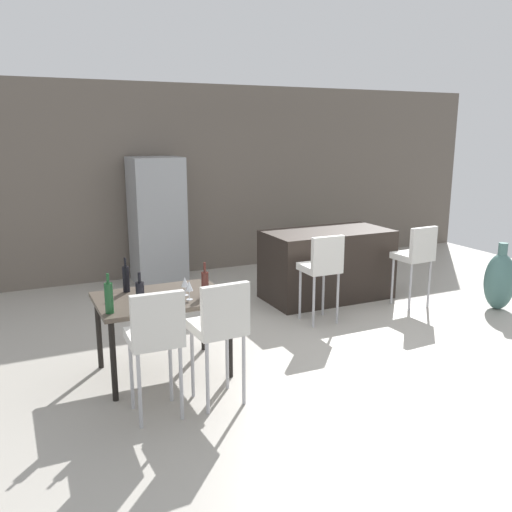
{
  "coord_description": "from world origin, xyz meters",
  "views": [
    {
      "loc": [
        -3.06,
        -4.99,
        2.2
      ],
      "look_at": [
        -0.59,
        0.26,
        0.85
      ],
      "focal_mm": 37.84,
      "sensor_mm": 36.0,
      "label": 1
    }
  ],
  "objects_px": {
    "bar_chair_left": "(322,265)",
    "dining_chair_near": "(156,334)",
    "refrigerator": "(157,221)",
    "wine_bottle_middle": "(205,283)",
    "kitchen_island": "(327,264)",
    "wine_bottle_inner": "(126,279)",
    "wine_glass_far": "(189,286)",
    "wine_bottle_near": "(140,297)",
    "floor_vase": "(500,281)",
    "potted_plant": "(320,243)",
    "bar_chair_middle": "(416,254)",
    "wine_bottle_left": "(109,297)",
    "dining_chair_far": "(220,323)",
    "wine_glass_right": "(185,282)",
    "dining_table": "(162,304)"
  },
  "relations": [
    {
      "from": "kitchen_island",
      "to": "bar_chair_middle",
      "type": "xyz_separation_m",
      "value": [
        0.8,
        -0.81,
        0.24
      ]
    },
    {
      "from": "dining_table",
      "to": "bar_chair_left",
      "type": "bearing_deg",
      "value": 14.47
    },
    {
      "from": "bar_chair_left",
      "to": "refrigerator",
      "type": "distance_m",
      "value": 2.84
    },
    {
      "from": "bar_chair_left",
      "to": "wine_glass_right",
      "type": "bearing_deg",
      "value": -162.19
    },
    {
      "from": "kitchen_island",
      "to": "bar_chair_middle",
      "type": "height_order",
      "value": "bar_chair_middle"
    },
    {
      "from": "bar_chair_middle",
      "to": "wine_glass_far",
      "type": "distance_m",
      "value": 3.3
    },
    {
      "from": "wine_bottle_inner",
      "to": "wine_bottle_middle",
      "type": "height_order",
      "value": "wine_bottle_inner"
    },
    {
      "from": "wine_glass_far",
      "to": "wine_glass_right",
      "type": "bearing_deg",
      "value": 87.93
    },
    {
      "from": "bar_chair_left",
      "to": "dining_table",
      "type": "distance_m",
      "value": 2.1
    },
    {
      "from": "dining_chair_near",
      "to": "wine_glass_right",
      "type": "distance_m",
      "value": 0.87
    },
    {
      "from": "wine_bottle_middle",
      "to": "kitchen_island",
      "type": "bearing_deg",
      "value": 33.61
    },
    {
      "from": "bar_chair_left",
      "to": "wine_bottle_left",
      "type": "xyz_separation_m",
      "value": [
        -2.54,
        -0.79,
        0.17
      ]
    },
    {
      "from": "kitchen_island",
      "to": "bar_chair_left",
      "type": "distance_m",
      "value": 1.03
    },
    {
      "from": "wine_bottle_left",
      "to": "dining_chair_far",
      "type": "bearing_deg",
      "value": -33.53
    },
    {
      "from": "dining_chair_far",
      "to": "wine_bottle_inner",
      "type": "height_order",
      "value": "wine_bottle_inner"
    },
    {
      "from": "wine_bottle_inner",
      "to": "refrigerator",
      "type": "xyz_separation_m",
      "value": [
        1.04,
        2.78,
        0.05
      ]
    },
    {
      "from": "dining_chair_near",
      "to": "wine_bottle_left",
      "type": "xyz_separation_m",
      "value": [
        -0.24,
        0.51,
        0.17
      ]
    },
    {
      "from": "wine_glass_far",
      "to": "refrigerator",
      "type": "bearing_deg",
      "value": 79.71
    },
    {
      "from": "refrigerator",
      "to": "bar_chair_left",
      "type": "bearing_deg",
      "value": -63.92
    },
    {
      "from": "wine_bottle_middle",
      "to": "floor_vase",
      "type": "xyz_separation_m",
      "value": [
        3.97,
        0.17,
        -0.49
      ]
    },
    {
      "from": "wine_bottle_inner",
      "to": "wine_glass_far",
      "type": "height_order",
      "value": "wine_bottle_inner"
    },
    {
      "from": "bar_chair_left",
      "to": "potted_plant",
      "type": "height_order",
      "value": "bar_chair_left"
    },
    {
      "from": "kitchen_island",
      "to": "dining_table",
      "type": "distance_m",
      "value": 2.95
    },
    {
      "from": "floor_vase",
      "to": "dining_chair_far",
      "type": "bearing_deg",
      "value": -169.09
    },
    {
      "from": "bar_chair_left",
      "to": "wine_bottle_near",
      "type": "xyz_separation_m",
      "value": [
        -2.3,
        -0.88,
        0.18
      ]
    },
    {
      "from": "wine_glass_right",
      "to": "potted_plant",
      "type": "bearing_deg",
      "value": 42.7
    },
    {
      "from": "dining_chair_near",
      "to": "wine_bottle_middle",
      "type": "height_order",
      "value": "wine_bottle_middle"
    },
    {
      "from": "potted_plant",
      "to": "floor_vase",
      "type": "bearing_deg",
      "value": -76.27
    },
    {
      "from": "wine_bottle_near",
      "to": "wine_bottle_left",
      "type": "distance_m",
      "value": 0.25
    },
    {
      "from": "bar_chair_middle",
      "to": "wine_bottle_near",
      "type": "distance_m",
      "value": 3.79
    },
    {
      "from": "dining_chair_near",
      "to": "wine_bottle_inner",
      "type": "bearing_deg",
      "value": 89.49
    },
    {
      "from": "wine_bottle_near",
      "to": "potted_plant",
      "type": "relative_size",
      "value": 0.58
    },
    {
      "from": "bar_chair_middle",
      "to": "dining_table",
      "type": "relative_size",
      "value": 0.91
    },
    {
      "from": "wine_bottle_near",
      "to": "floor_vase",
      "type": "relative_size",
      "value": 0.4
    },
    {
      "from": "wine_bottle_middle",
      "to": "floor_vase",
      "type": "bearing_deg",
      "value": 2.44
    },
    {
      "from": "dining_chair_near",
      "to": "potted_plant",
      "type": "xyz_separation_m",
      "value": [
        3.84,
        3.83,
        -0.36
      ]
    },
    {
      "from": "wine_bottle_left",
      "to": "wine_bottle_near",
      "type": "bearing_deg",
      "value": -20.31
    },
    {
      "from": "floor_vase",
      "to": "wine_bottle_near",
      "type": "bearing_deg",
      "value": -175.52
    },
    {
      "from": "dining_table",
      "to": "wine_bottle_middle",
      "type": "xyz_separation_m",
      "value": [
        0.36,
        -0.16,
        0.2
      ]
    },
    {
      "from": "bar_chair_middle",
      "to": "wine_bottle_inner",
      "type": "distance_m",
      "value": 3.68
    },
    {
      "from": "dining_chair_far",
      "to": "wine_bottle_middle",
      "type": "bearing_deg",
      "value": 80.94
    },
    {
      "from": "kitchen_island",
      "to": "refrigerator",
      "type": "relative_size",
      "value": 0.9
    },
    {
      "from": "bar_chair_left",
      "to": "dining_chair_near",
      "type": "distance_m",
      "value": 2.64
    },
    {
      "from": "wine_bottle_middle",
      "to": "refrigerator",
      "type": "relative_size",
      "value": 0.17
    },
    {
      "from": "wine_bottle_near",
      "to": "wine_glass_right",
      "type": "distance_m",
      "value": 0.56
    },
    {
      "from": "wine_bottle_inner",
      "to": "dining_table",
      "type": "bearing_deg",
      "value": -48.01
    },
    {
      "from": "dining_table",
      "to": "bar_chair_middle",
      "type": "bearing_deg",
      "value": 8.74
    },
    {
      "from": "wine_bottle_middle",
      "to": "bar_chair_left",
      "type": "bearing_deg",
      "value": 22.37
    },
    {
      "from": "refrigerator",
      "to": "potted_plant",
      "type": "distance_m",
      "value": 2.85
    },
    {
      "from": "wine_glass_right",
      "to": "kitchen_island",
      "type": "bearing_deg",
      "value": 30.1
    }
  ]
}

